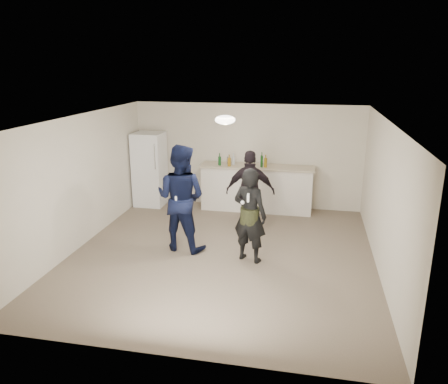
% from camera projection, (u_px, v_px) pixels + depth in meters
% --- Properties ---
extents(floor, '(6.00, 6.00, 0.00)m').
position_uv_depth(floor, '(222.00, 254.00, 8.10)').
color(floor, '#6B5B4C').
rests_on(floor, ground).
extents(ceiling, '(6.00, 6.00, 0.00)m').
position_uv_depth(ceiling, '(222.00, 119.00, 7.39)').
color(ceiling, silver).
rests_on(ceiling, wall_back).
extents(wall_back, '(6.00, 0.00, 6.00)m').
position_uv_depth(wall_back, '(247.00, 156.00, 10.56)').
color(wall_back, beige).
rests_on(wall_back, floor).
extents(wall_front, '(6.00, 0.00, 6.00)m').
position_uv_depth(wall_front, '(168.00, 263.00, 4.92)').
color(wall_front, beige).
rests_on(wall_front, floor).
extents(wall_left, '(0.00, 6.00, 6.00)m').
position_uv_depth(wall_left, '(80.00, 182.00, 8.26)').
color(wall_left, beige).
rests_on(wall_left, floor).
extents(wall_right, '(0.00, 6.00, 6.00)m').
position_uv_depth(wall_right, '(384.00, 199.00, 7.22)').
color(wall_right, beige).
rests_on(wall_right, floor).
extents(counter, '(2.60, 0.56, 1.05)m').
position_uv_depth(counter, '(257.00, 189.00, 10.40)').
color(counter, silver).
rests_on(counter, floor).
extents(counter_top, '(2.68, 0.64, 0.04)m').
position_uv_depth(counter_top, '(257.00, 167.00, 10.25)').
color(counter_top, beige).
rests_on(counter_top, counter).
extents(fridge, '(0.70, 0.70, 1.80)m').
position_uv_depth(fridge, '(150.00, 169.00, 10.73)').
color(fridge, white).
rests_on(fridge, floor).
extents(fridge_handle, '(0.02, 0.02, 0.60)m').
position_uv_depth(fridge_handle, '(155.00, 157.00, 10.22)').
color(fridge_handle, silver).
rests_on(fridge_handle, fridge).
extents(ceiling_dome, '(0.36, 0.36, 0.16)m').
position_uv_depth(ceiling_dome, '(225.00, 120.00, 7.68)').
color(ceiling_dome, white).
rests_on(ceiling_dome, ceiling).
extents(shaker, '(0.08, 0.08, 0.17)m').
position_uv_depth(shaker, '(228.00, 160.00, 10.45)').
color(shaker, '#B8B8BD').
rests_on(shaker, counter_top).
extents(man, '(1.10, 0.93, 2.01)m').
position_uv_depth(man, '(181.00, 198.00, 8.10)').
color(man, '#0F1842').
rests_on(man, floor).
extents(woman, '(0.72, 0.59, 1.70)m').
position_uv_depth(woman, '(250.00, 215.00, 7.63)').
color(woman, black).
rests_on(woman, floor).
extents(camo_shorts, '(0.34, 0.34, 0.28)m').
position_uv_depth(camo_shorts, '(250.00, 215.00, 7.63)').
color(camo_shorts, '#303719').
rests_on(camo_shorts, woman).
extents(spectator, '(1.03, 0.48, 1.72)m').
position_uv_depth(spectator, '(250.00, 192.00, 9.00)').
color(spectator, black).
rests_on(spectator, floor).
extents(remote_man, '(0.04, 0.04, 0.15)m').
position_uv_depth(remote_man, '(176.00, 200.00, 7.83)').
color(remote_man, white).
rests_on(remote_man, man).
extents(nunchuk_man, '(0.07, 0.07, 0.07)m').
position_uv_depth(nunchuk_man, '(183.00, 204.00, 7.85)').
color(nunchuk_man, white).
rests_on(nunchuk_man, man).
extents(remote_woman, '(0.04, 0.04, 0.15)m').
position_uv_depth(remote_woman, '(248.00, 198.00, 7.28)').
color(remote_woman, white).
rests_on(remote_woman, woman).
extents(nunchuk_woman, '(0.07, 0.07, 0.07)m').
position_uv_depth(nunchuk_woman, '(242.00, 203.00, 7.36)').
color(nunchuk_woman, white).
rests_on(nunchuk_woman, woman).
extents(bottle_cluster, '(1.15, 0.26, 0.27)m').
position_uv_depth(bottle_cluster, '(242.00, 162.00, 10.18)').
color(bottle_cluster, silver).
rests_on(bottle_cluster, counter_top).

